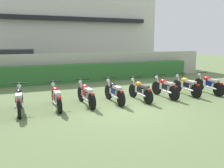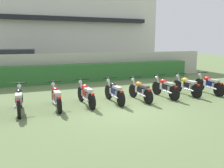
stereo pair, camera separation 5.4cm
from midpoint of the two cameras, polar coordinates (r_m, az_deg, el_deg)
name	(u,v)px [view 1 (the left image)]	position (r m, az deg, el deg)	size (l,w,h in m)	color
ground	(125,109)	(8.41, 3.02, -6.25)	(60.00, 60.00, 0.00)	#607547
building	(55,24)	(24.44, -13.99, 14.22)	(19.34, 6.50, 8.28)	silver
compound_wall	(79,67)	(14.82, -8.30, 4.28)	(18.37, 0.30, 1.69)	#BCB7A8
hedge_row	(82,73)	(14.18, -7.62, 2.75)	(14.70, 0.70, 1.07)	#337033
parked_car	(17,63)	(17.82, -22.54, 4.91)	(4.66, 2.42, 1.89)	black
motorcycle_in_row_1	(19,100)	(8.50, -22.12, -3.67)	(0.60, 1.90, 0.97)	black
motorcycle_in_row_2	(56,97)	(8.64, -13.79, -3.10)	(0.60, 1.88, 0.94)	black
motorcycle_in_row_3	(86,94)	(8.88, -6.62, -2.45)	(0.60, 1.90, 0.95)	black
motorcycle_in_row_4	(114,92)	(9.18, 0.41, -1.92)	(0.60, 1.82, 0.96)	black
motorcycle_in_row_5	(140,90)	(9.59, 6.85, -1.51)	(0.60, 1.78, 0.95)	black
motorcycle_in_row_6	(165,87)	(10.29, 12.84, -0.83)	(0.60, 1.81, 0.96)	black
motorcycle_in_row_7	(186,85)	(11.02, 17.80, -0.35)	(0.60, 1.86, 0.95)	black
motorcycle_in_row_8	(209,84)	(11.68, 22.69, -0.02)	(0.60, 1.88, 0.97)	black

